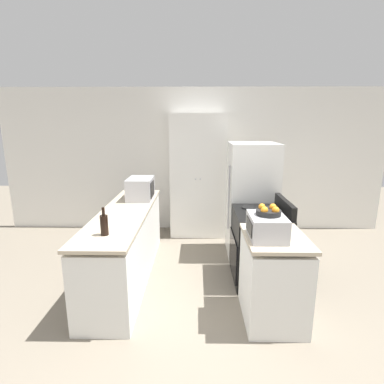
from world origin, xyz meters
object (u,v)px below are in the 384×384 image
object	(u,v)px
refrigerator	(251,200)
toaster_oven	(267,227)
microwave	(141,189)
fruit_bowl	(269,211)
wine_bottle	(104,225)
pantry_cabinet	(198,176)
stove	(259,246)

from	to	relation	value
refrigerator	toaster_oven	distance (m)	1.65
microwave	fruit_bowl	size ratio (longest dim) A/B	2.05
refrigerator	wine_bottle	bearing A→B (deg)	-137.50
microwave	fruit_bowl	distance (m)	2.09
pantry_cabinet	fruit_bowl	size ratio (longest dim) A/B	8.99
pantry_cabinet	toaster_oven	xyz separation A→B (m)	(0.65, -2.47, -0.05)
wine_bottle	refrigerator	bearing A→B (deg)	42.50
stove	refrigerator	size ratio (longest dim) A/B	0.63
fruit_bowl	microwave	bearing A→B (deg)	135.92
refrigerator	microwave	distance (m)	1.66
stove	fruit_bowl	xyz separation A→B (m)	(-0.11, -0.82, 0.71)
wine_bottle	microwave	bearing A→B (deg)	86.15
pantry_cabinet	fruit_bowl	xyz separation A→B (m)	(0.67, -2.45, 0.10)
microwave	wine_bottle	bearing A→B (deg)	-93.85
microwave	fruit_bowl	bearing A→B (deg)	-44.08
pantry_cabinet	microwave	bearing A→B (deg)	-129.92
refrigerator	toaster_oven	bearing A→B (deg)	-95.22
stove	refrigerator	bearing A→B (deg)	88.32
toaster_oven	fruit_bowl	size ratio (longest dim) A/B	1.79
stove	wine_bottle	xyz separation A→B (m)	(-1.71, -0.80, 0.55)
pantry_cabinet	stove	size ratio (longest dim) A/B	2.00
pantry_cabinet	toaster_oven	world-z (taller)	pantry_cabinet
refrigerator	stove	bearing A→B (deg)	-91.68
toaster_oven	fruit_bowl	xyz separation A→B (m)	(0.01, 0.02, 0.15)
pantry_cabinet	stove	distance (m)	1.91
refrigerator	fruit_bowl	xyz separation A→B (m)	(-0.14, -1.61, 0.32)
stove	fruit_bowl	bearing A→B (deg)	-97.79
toaster_oven	fruit_bowl	bearing A→B (deg)	55.65
pantry_cabinet	microwave	xyz separation A→B (m)	(-0.84, -1.00, -0.01)
pantry_cabinet	wine_bottle	bearing A→B (deg)	-110.97
stove	toaster_oven	world-z (taller)	toaster_oven
refrigerator	microwave	world-z (taller)	refrigerator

